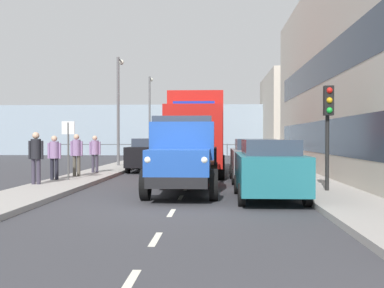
{
  "coord_description": "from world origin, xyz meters",
  "views": [
    {
      "loc": [
        -1.07,
        11.73,
        1.79
      ],
      "look_at": [
        0.0,
        -7.89,
        1.49
      ],
      "focal_mm": 42.68,
      "sensor_mm": 36.0,
      "label": 1
    }
  ],
  "objects": [
    {
      "name": "pedestrian_with_bag",
      "position": [
        5.22,
        -3.79,
        1.23
      ],
      "size": [
        0.53,
        0.34,
        1.82
      ],
      "color": "#383342",
      "rests_on": "sidewalk_right"
    },
    {
      "name": "car_teal_kerbside_near",
      "position": [
        -2.55,
        -1.34,
        0.9
      ],
      "size": [
        1.86,
        4.15,
        1.72
      ],
      "color": "#1E6670",
      "rests_on": "ground_plane"
    },
    {
      "name": "road_centreline_markings",
      "position": [
        0.0,
        -9.6,
        0.0
      ],
      "size": [
        0.12,
        37.23,
        0.01
      ],
      "color": "silver",
      "rests_on": "ground_plane"
    },
    {
      "name": "sidewalk_left",
      "position": [
        -4.52,
        -9.91,
        0.07
      ],
      "size": [
        2.04,
        40.69,
        0.15
      ],
      "primitive_type": "cube",
      "color": "#9E9993",
      "rests_on": "ground_plane"
    },
    {
      "name": "seawall_railing",
      "position": [
        -0.0,
        -29.65,
        0.92
      ],
      "size": [
        28.08,
        0.08,
        1.2
      ],
      "color": "#4C5156",
      "rests_on": "ground_plane"
    },
    {
      "name": "sidewalk_right",
      "position": [
        4.52,
        -9.91,
        0.07
      ],
      "size": [
        2.04,
        40.69,
        0.15
      ],
      "primitive_type": "cube",
      "color": "#9E9993",
      "rests_on": "ground_plane"
    },
    {
      "name": "ground_plane",
      "position": [
        0.0,
        -9.91,
        0.0
      ],
      "size": [
        80.0,
        80.0,
        0.0
      ],
      "primitive_type": "plane",
      "color": "#38383D"
    },
    {
      "name": "traffic_light_near",
      "position": [
        -4.46,
        -2.38,
        2.47
      ],
      "size": [
        0.28,
        0.41,
        3.2
      ],
      "color": "black",
      "rests_on": "sidewalk_left"
    },
    {
      "name": "lamp_post_promenade",
      "position": [
        4.66,
        -14.62,
        3.91
      ],
      "size": [
        0.32,
        1.14,
        6.29
      ],
      "color": "#59595B",
      "rests_on": "sidewalk_right"
    },
    {
      "name": "car_white_oppositeside_1",
      "position": [
        2.55,
        -19.18,
        0.89
      ],
      "size": [
        1.82,
        4.01,
        1.72
      ],
      "color": "white",
      "rests_on": "ground_plane"
    },
    {
      "name": "pedestrian_couple_a",
      "position": [
        4.58,
        -9.12,
        1.16
      ],
      "size": [
        0.53,
        0.34,
        1.71
      ],
      "color": "#383342",
      "rests_on": "sidewalk_right"
    },
    {
      "name": "lorry_cargo_red",
      "position": [
        -0.1,
        -10.3,
        2.08
      ],
      "size": [
        2.58,
        8.2,
        3.87
      ],
      "color": "red",
      "rests_on": "ground_plane"
    },
    {
      "name": "car_black_oppositeside_0",
      "position": [
        2.55,
        -12.15,
        0.9
      ],
      "size": [
        1.8,
        4.54,
        1.72
      ],
      "color": "black",
      "rests_on": "ground_plane"
    },
    {
      "name": "street_sign",
      "position": [
        4.63,
        -5.46,
        1.68
      ],
      "size": [
        0.5,
        0.07,
        2.25
      ],
      "color": "#4C4C4C",
      "rests_on": "sidewalk_right"
    },
    {
      "name": "pedestrian_in_dark_coat",
      "position": [
        5.18,
        -5.48,
        1.15
      ],
      "size": [
        0.53,
        0.34,
        1.7
      ],
      "color": "black",
      "rests_on": "sidewalk_right"
    },
    {
      "name": "sea_horizon",
      "position": [
        0.0,
        -33.25,
        2.5
      ],
      "size": [
        80.0,
        0.8,
        5.0
      ],
      "primitive_type": "cube",
      "color": "#8C9EAD",
      "rests_on": "ground_plane"
    },
    {
      "name": "building_far_block",
      "position": [
        -9.92,
        -30.18,
        3.71
      ],
      "size": [
        8.76,
        11.51,
        7.42
      ],
      "color": "beige",
      "rests_on": "ground_plane"
    },
    {
      "name": "pedestrian_near_railing",
      "position": [
        4.81,
        -7.07,
        1.19
      ],
      "size": [
        0.53,
        0.34,
        1.77
      ],
      "color": "#4C473D",
      "rests_on": "sidewalk_right"
    },
    {
      "name": "lamp_post_far",
      "position": [
        4.42,
        -25.39,
        4.07
      ],
      "size": [
        0.32,
        1.14,
        6.59
      ],
      "color": "#59595B",
      "rests_on": "sidewalk_right"
    },
    {
      "name": "truck_vintage_blue",
      "position": [
        -0.01,
        -2.37,
        1.18
      ],
      "size": [
        2.17,
        5.64,
        2.43
      ],
      "color": "black",
      "rests_on": "ground_plane"
    },
    {
      "name": "car_grey_kerbside_1",
      "position": [
        -2.55,
        -6.56,
        0.89
      ],
      "size": [
        1.85,
        4.04,
        1.72
      ],
      "color": "slate",
      "rests_on": "ground_plane"
    }
  ]
}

